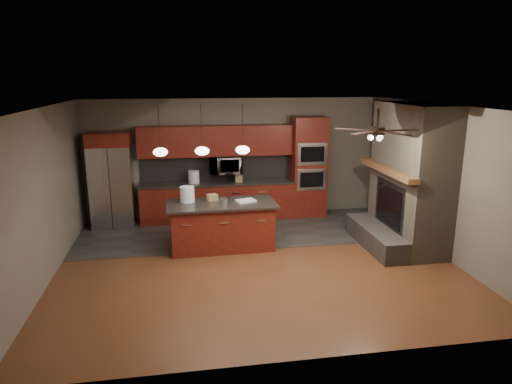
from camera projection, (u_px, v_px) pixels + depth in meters
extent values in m
plane|color=brown|center=(257.00, 262.00, 8.30)|extent=(7.00, 7.00, 0.00)
cube|color=white|center=(257.00, 106.00, 7.61)|extent=(7.00, 6.00, 0.02)
cube|color=#6A6355|center=(236.00, 158.00, 10.83)|extent=(7.00, 0.02, 2.80)
cube|color=#6A6355|center=(441.00, 180.00, 8.52)|extent=(0.02, 6.00, 2.80)
cube|color=#6A6355|center=(45.00, 196.00, 7.40)|extent=(0.02, 6.00, 2.80)
cube|color=#34312F|center=(243.00, 230.00, 10.02)|extent=(7.00, 2.40, 0.01)
cube|color=#695D4B|center=(411.00, 177.00, 8.84)|extent=(0.80, 2.00, 2.80)
cube|color=#49413C|center=(375.00, 237.00, 9.03)|extent=(0.50, 2.00, 0.40)
cube|color=#2D2D30|center=(390.00, 206.00, 8.92)|extent=(0.05, 1.20, 0.95)
cube|color=black|center=(389.00, 206.00, 8.91)|extent=(0.02, 1.00, 0.75)
cube|color=brown|center=(387.00, 170.00, 8.72)|extent=(0.22, 2.10, 0.10)
cube|color=maroon|center=(218.00, 202.00, 10.70)|extent=(3.55, 0.60, 0.86)
cube|color=black|center=(217.00, 183.00, 10.59)|extent=(3.59, 0.64, 0.04)
cube|color=black|center=(216.00, 167.00, 10.78)|extent=(3.55, 0.03, 0.60)
cube|color=maroon|center=(216.00, 141.00, 10.47)|extent=(3.55, 0.35, 0.70)
cube|color=maroon|center=(308.00, 167.00, 10.86)|extent=(0.80, 0.60, 2.38)
cube|color=silver|center=(312.00, 180.00, 10.63)|extent=(0.70, 0.03, 0.52)
cube|color=black|center=(312.00, 180.00, 10.61)|extent=(0.55, 0.02, 0.35)
cube|color=silver|center=(312.00, 154.00, 10.48)|extent=(0.70, 0.03, 0.52)
cube|color=black|center=(313.00, 154.00, 10.46)|extent=(0.55, 0.02, 0.35)
imported|color=silver|center=(225.00, 165.00, 10.57)|extent=(0.73, 0.41, 0.50)
cube|color=silver|center=(112.00, 186.00, 10.13)|extent=(0.91, 0.72, 1.82)
cube|color=#2D2D30|center=(110.00, 190.00, 9.79)|extent=(0.02, 0.02, 1.80)
cube|color=silver|center=(105.00, 188.00, 9.75)|extent=(0.03, 0.03, 0.91)
cube|color=silver|center=(115.00, 188.00, 9.78)|extent=(0.03, 0.03, 0.91)
cube|color=maroon|center=(109.00, 139.00, 9.87)|extent=(0.91, 0.72, 0.30)
cube|color=maroon|center=(222.00, 227.00, 8.89)|extent=(1.96, 0.84, 0.88)
cube|color=black|center=(222.00, 204.00, 8.78)|extent=(2.12, 0.99, 0.04)
cylinder|color=white|center=(187.00, 194.00, 8.83)|extent=(0.30, 0.30, 0.30)
cylinder|color=#BCBCC1|center=(223.00, 201.00, 8.70)|extent=(0.16, 0.16, 0.10)
cube|color=white|center=(246.00, 201.00, 8.87)|extent=(0.42, 0.35, 0.04)
cube|color=#947B4C|center=(212.00, 197.00, 8.94)|extent=(0.23, 0.20, 0.12)
cylinder|color=silver|center=(194.00, 177.00, 10.47)|extent=(0.32, 0.32, 0.29)
cube|color=olive|center=(239.00, 178.00, 10.60)|extent=(0.19, 0.16, 0.18)
cylinder|color=black|center=(159.00, 127.00, 8.12)|extent=(0.01, 0.01, 0.78)
ellipsoid|color=white|center=(160.00, 152.00, 8.23)|extent=(0.26, 0.26, 0.16)
cylinder|color=black|center=(201.00, 126.00, 8.24)|extent=(0.01, 0.01, 0.78)
ellipsoid|color=white|center=(202.00, 151.00, 8.35)|extent=(0.26, 0.26, 0.16)
cylinder|color=black|center=(242.00, 126.00, 8.36)|extent=(0.01, 0.01, 0.78)
ellipsoid|color=white|center=(243.00, 150.00, 8.47)|extent=(0.26, 0.26, 0.16)
cylinder|color=black|center=(378.00, 118.00, 7.17)|extent=(0.04, 0.04, 0.30)
cylinder|color=black|center=(377.00, 131.00, 7.22)|extent=(0.24, 0.24, 0.12)
cube|color=#331D13|center=(399.00, 130.00, 7.28)|extent=(0.60, 0.12, 0.01)
cube|color=#331D13|center=(375.00, 128.00, 7.59)|extent=(0.30, 0.61, 0.01)
cube|color=#331D13|center=(353.00, 130.00, 7.39)|extent=(0.56, 0.45, 0.01)
cube|color=#331D13|center=(364.00, 133.00, 6.96)|extent=(0.56, 0.45, 0.01)
cube|color=#331D13|center=(394.00, 133.00, 6.90)|extent=(0.30, 0.61, 0.01)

